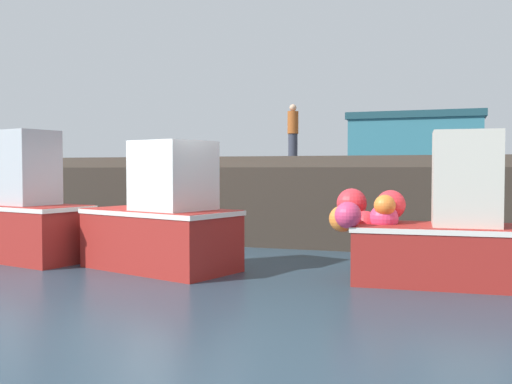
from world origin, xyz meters
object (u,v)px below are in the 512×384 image
object	(u,v)px
fishing_boat_near_left	(16,216)
fishing_boat_mid	(439,229)
dockworker	(293,132)
fishing_boat_near_right	(164,221)

from	to	relation	value
fishing_boat_near_left	fishing_boat_mid	xyz separation A→B (m)	(7.99, 0.05, -0.00)
fishing_boat_near_left	dockworker	xyz separation A→B (m)	(3.52, 8.15, 2.09)
fishing_boat_near_left	dockworker	bearing A→B (deg)	66.66
fishing_boat_near_right	fishing_boat_mid	world-z (taller)	fishing_boat_mid
fishing_boat_mid	fishing_boat_near_right	bearing A→B (deg)	-176.78
fishing_boat_near_right	dockworker	size ratio (longest dim) A/B	1.76
fishing_boat_near_right	dockworker	world-z (taller)	dockworker
fishing_boat_near_left	dockworker	distance (m)	9.12
dockworker	fishing_boat_mid	bearing A→B (deg)	-61.09
dockworker	fishing_boat_near_right	bearing A→B (deg)	-91.02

